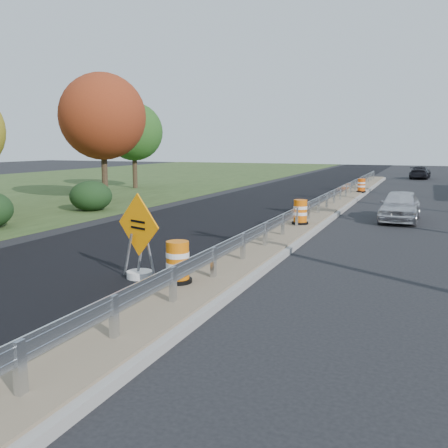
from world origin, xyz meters
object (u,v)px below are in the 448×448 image
at_px(caution_sign, 139,257).
at_px(barrel_median_mid, 300,212).
at_px(barrel_median_near, 178,263).
at_px(car_silver, 400,206).
at_px(barrel_median_far, 361,186).
at_px(car_dark_far, 420,172).

height_order(caution_sign, barrel_median_mid, caution_sign).
bearing_deg(barrel_median_near, car_silver, 72.93).
distance_m(barrel_median_far, car_silver, 10.91).
bearing_deg(barrel_median_far, barrel_median_near, -92.67).
relative_size(barrel_median_mid, barrel_median_far, 1.08).
bearing_deg(barrel_median_mid, car_silver, 48.42).
bearing_deg(caution_sign, car_silver, 86.94).
distance_m(caution_sign, barrel_median_near, 1.59).
relative_size(barrel_median_mid, car_dark_far, 0.23).
bearing_deg(barrel_median_mid, barrel_median_far, 87.84).
height_order(barrel_median_far, car_dark_far, car_dark_far).
bearing_deg(car_dark_far, caution_sign, 86.21).
height_order(caution_sign, car_silver, caution_sign).
bearing_deg(barrel_median_near, barrel_median_far, 87.33).
xyz_separation_m(barrel_median_mid, car_silver, (3.47, 3.91, -0.02)).
distance_m(caution_sign, car_silver, 13.56).
bearing_deg(car_dark_far, barrel_median_far, 84.28).
distance_m(caution_sign, barrel_median_far, 23.06).
relative_size(barrel_median_near, car_silver, 0.24).
height_order(barrel_median_mid, barrel_median_far, barrel_median_mid).
height_order(barrel_median_near, car_dark_far, car_dark_far).
relative_size(barrel_median_far, car_silver, 0.22).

